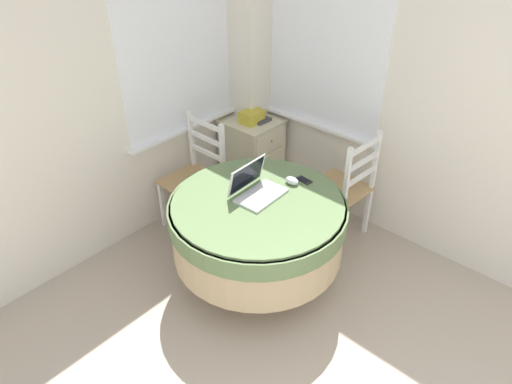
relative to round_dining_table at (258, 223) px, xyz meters
name	(u,v)px	position (x,y,z in m)	size (l,w,h in m)	color
corner_room_shell	(270,110)	(0.25, 0.11, 0.74)	(4.58, 4.83, 2.55)	silver
round_dining_table	(258,223)	(0.00, 0.00, 0.00)	(1.23, 1.23, 0.73)	#4C3D2D
laptop	(256,188)	(0.05, 0.06, 0.24)	(0.36, 0.28, 0.23)	silver
computer_mouse	(292,181)	(0.32, -0.04, 0.21)	(0.07, 0.10, 0.05)	silver
cell_phone	(304,180)	(0.41, -0.08, 0.19)	(0.07, 0.12, 0.01)	black
dining_chair_near_back_window	(196,178)	(0.19, 0.87, -0.08)	(0.44, 0.44, 0.97)	tan
dining_chair_near_right_window	(343,189)	(0.87, -0.15, -0.08)	(0.46, 0.46, 0.97)	tan
corner_cabinet	(252,154)	(0.94, 0.90, -0.18)	(0.47, 0.49, 0.72)	beige
storage_box	(252,117)	(0.90, 0.87, 0.24)	(0.20, 0.15, 0.11)	gold
book_on_cabinet	(259,119)	(0.97, 0.85, 0.19)	(0.16, 0.18, 0.02)	#3F3F44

